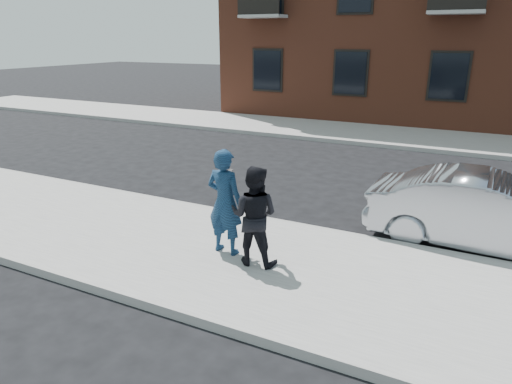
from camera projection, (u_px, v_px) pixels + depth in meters
The scene contains 8 objects.
ground at pixel (352, 284), 7.06m from camera, with size 100.00×100.00×0.00m, color black.
near_sidewalk at pixel (348, 287), 6.83m from camera, with size 50.00×3.50×0.15m, color gray.
near_curb at pixel (374, 241), 8.35m from camera, with size 50.00×0.10×0.15m, color #999691.
far_sidewalk at pixel (434, 140), 16.58m from camera, with size 50.00×3.50×0.15m, color gray.
far_curb at pixel (428, 150), 15.06m from camera, with size 50.00×0.10×0.15m, color #999691.
silver_sedan at pixel (488, 213), 8.05m from camera, with size 1.44×4.12×1.36m, color #999BA3.
man_hoodie at pixel (225, 202), 7.51m from camera, with size 0.68×0.53×1.80m.
man_peacoat at pixel (254, 216), 7.17m from camera, with size 0.85×0.70×1.62m.
Camera 1 is at (1.43, -6.24, 3.63)m, focal length 32.00 mm.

